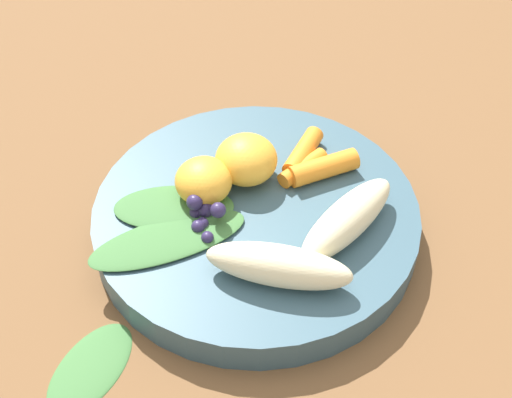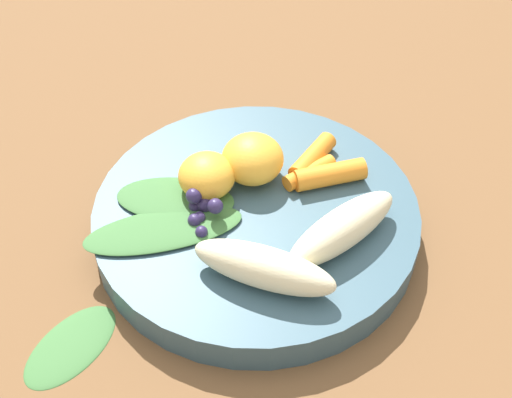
{
  "view_description": "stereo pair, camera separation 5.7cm",
  "coord_description": "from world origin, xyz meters",
  "px_view_note": "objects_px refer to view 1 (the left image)",
  "views": [
    {
      "loc": [
        -0.09,
        -0.39,
        0.45
      ],
      "look_at": [
        0.0,
        0.0,
        0.04
      ],
      "focal_mm": 47.75,
      "sensor_mm": 36.0,
      "label": 1
    },
    {
      "loc": [
        -0.03,
        -0.4,
        0.45
      ],
      "look_at": [
        0.0,
        0.0,
        0.04
      ],
      "focal_mm": 47.75,
      "sensor_mm": 36.0,
      "label": 2
    }
  ],
  "objects_px": {
    "orange_segment_near": "(204,181)",
    "banana_peeled_right": "(273,267)",
    "banana_peeled_left": "(347,219)",
    "kale_leaf_stray": "(90,367)",
    "bowl": "(256,219)"
  },
  "relations": [
    {
      "from": "orange_segment_near",
      "to": "banana_peeled_right",
      "type": "bearing_deg",
      "value": -70.54
    },
    {
      "from": "banana_peeled_left",
      "to": "banana_peeled_right",
      "type": "xyz_separation_m",
      "value": [
        -0.07,
        -0.03,
        0.0
      ]
    },
    {
      "from": "bowl",
      "to": "kale_leaf_stray",
      "type": "relative_size",
      "value": 3.28
    },
    {
      "from": "bowl",
      "to": "banana_peeled_right",
      "type": "relative_size",
      "value": 2.46
    },
    {
      "from": "banana_peeled_right",
      "to": "orange_segment_near",
      "type": "xyz_separation_m",
      "value": [
        -0.04,
        0.1,
        0.0
      ]
    },
    {
      "from": "orange_segment_near",
      "to": "banana_peeled_left",
      "type": "bearing_deg",
      "value": -32.3
    },
    {
      "from": "banana_peeled_left",
      "to": "orange_segment_near",
      "type": "height_order",
      "value": "orange_segment_near"
    },
    {
      "from": "kale_leaf_stray",
      "to": "banana_peeled_left",
      "type": "bearing_deg",
      "value": 145.45
    },
    {
      "from": "banana_peeled_left",
      "to": "kale_leaf_stray",
      "type": "height_order",
      "value": "banana_peeled_left"
    },
    {
      "from": "banana_peeled_left",
      "to": "banana_peeled_right",
      "type": "bearing_deg",
      "value": 170.07
    },
    {
      "from": "bowl",
      "to": "orange_segment_near",
      "type": "xyz_separation_m",
      "value": [
        -0.04,
        0.02,
        0.03
      ]
    },
    {
      "from": "orange_segment_near",
      "to": "kale_leaf_stray",
      "type": "xyz_separation_m",
      "value": [
        -0.11,
        -0.13,
        -0.05
      ]
    },
    {
      "from": "bowl",
      "to": "orange_segment_near",
      "type": "relative_size",
      "value": 5.69
    },
    {
      "from": "bowl",
      "to": "banana_peeled_right",
      "type": "height_order",
      "value": "banana_peeled_right"
    },
    {
      "from": "bowl",
      "to": "banana_peeled_left",
      "type": "distance_m",
      "value": 0.09
    }
  ]
}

